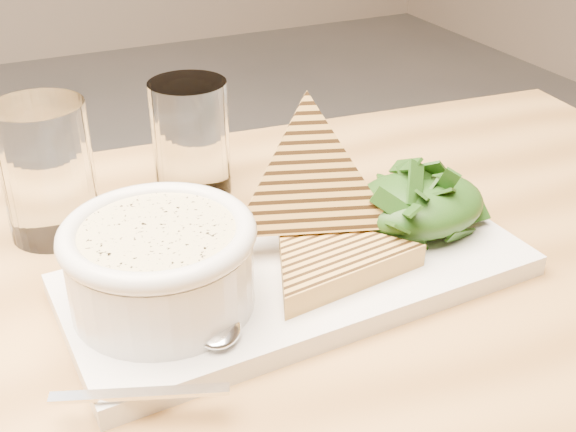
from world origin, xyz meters
name	(u,v)px	position (x,y,z in m)	size (l,w,h in m)	color
table_top	(175,406)	(0.12, -0.24, 0.72)	(1.14, 0.76, 0.04)	#AF7E42
table_leg_br	(455,339)	(0.64, 0.09, 0.35)	(0.06, 0.06, 0.70)	#AF7E42
platter	(299,275)	(0.24, -0.17, 0.75)	(0.35, 0.16, 0.02)	silver
soup_bowl	(162,273)	(0.14, -0.18, 0.78)	(0.13, 0.13, 0.05)	silver
soup	(158,236)	(0.14, -0.18, 0.81)	(0.11, 0.11, 0.01)	beige
bowl_rim	(157,233)	(0.14, -0.18, 0.81)	(0.13, 0.13, 0.01)	silver
sandwich_flat	(329,258)	(0.26, -0.19, 0.76)	(0.15, 0.15, 0.02)	#C29245
sandwich_lean	(311,186)	(0.27, -0.14, 0.80)	(0.15, 0.15, 0.08)	#C29245
salad_base	(418,204)	(0.36, -0.16, 0.78)	(0.11, 0.09, 0.04)	black
arugula_pile	(419,198)	(0.36, -0.16, 0.78)	(0.11, 0.10, 0.05)	#294D14
spoon_bowl	(218,329)	(0.16, -0.23, 0.76)	(0.03, 0.04, 0.01)	silver
spoon_handle	(140,394)	(0.10, -0.26, 0.76)	(0.11, 0.01, 0.00)	silver
glass_near	(47,171)	(0.09, -0.01, 0.80)	(0.08, 0.08, 0.12)	white
glass_far	(191,138)	(0.22, 0.01, 0.79)	(0.07, 0.07, 0.11)	white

